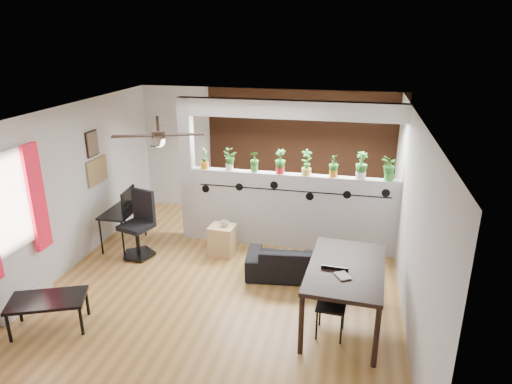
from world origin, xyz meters
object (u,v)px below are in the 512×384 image
at_px(potted_plant_0, 205,157).
at_px(potted_plant_3, 280,161).
at_px(potted_plant_2, 254,161).
at_px(office_chair, 139,228).
at_px(sofa, 304,261).
at_px(cube_shelf, 222,240).
at_px(potted_plant_5, 334,165).
at_px(folding_chair, 332,295).
at_px(potted_plant_4, 307,162).
at_px(potted_plant_7, 390,167).
at_px(coffee_table, 47,302).
at_px(computer_desk, 122,213).
at_px(dining_table, 346,273).
at_px(potted_plant_6, 362,165).
at_px(potted_plant_1, 229,159).
at_px(ceiling_fan, 159,137).
at_px(cup, 225,224).

distance_m(potted_plant_0, potted_plant_3, 1.35).
distance_m(potted_plant_2, office_chair, 2.28).
bearing_deg(potted_plant_0, sofa, -28.06).
xyz_separation_m(potted_plant_0, cube_shelf, (0.46, -0.57, -1.31)).
bearing_deg(potted_plant_3, potted_plant_5, 0.00).
bearing_deg(folding_chair, potted_plant_4, 104.99).
height_order(potted_plant_5, potted_plant_7, potted_plant_7).
height_order(potted_plant_5, coffee_table, potted_plant_5).
relative_size(computer_desk, office_chair, 0.83).
bearing_deg(potted_plant_5, potted_plant_3, -180.00).
relative_size(potted_plant_2, sofa, 0.21).
bearing_deg(potted_plant_7, potted_plant_0, 180.00).
relative_size(computer_desk, coffee_table, 0.88).
distance_m(potted_plant_3, dining_table, 2.61).
relative_size(potted_plant_4, coffee_table, 0.42).
distance_m(potted_plant_0, potted_plant_6, 2.71).
relative_size(potted_plant_6, sofa, 0.26).
height_order(potted_plant_0, office_chair, potted_plant_0).
height_order(potted_plant_1, folding_chair, potted_plant_1).
bearing_deg(potted_plant_1, dining_table, -45.41).
bearing_deg(dining_table, potted_plant_1, 134.59).
distance_m(office_chair, coffee_table, 2.17).
height_order(potted_plant_2, sofa, potted_plant_2).
distance_m(potted_plant_5, folding_chair, 2.57).
distance_m(sofa, cube_shelf, 1.54).
bearing_deg(cube_shelf, folding_chair, -38.42).
height_order(potted_plant_2, folding_chair, potted_plant_2).
height_order(potted_plant_2, computer_desk, potted_plant_2).
bearing_deg(potted_plant_0, dining_table, -39.92).
bearing_deg(cube_shelf, potted_plant_1, 94.40).
relative_size(potted_plant_1, folding_chair, 0.43).
relative_size(dining_table, coffee_table, 1.50).
height_order(potted_plant_0, sofa, potted_plant_0).
xyz_separation_m(ceiling_fan, office_chair, (-0.88, 0.88, -1.82)).
bearing_deg(potted_plant_2, potted_plant_3, 0.00).
bearing_deg(computer_desk, cup, 0.88).
relative_size(potted_plant_7, coffee_table, 0.39).
bearing_deg(potted_plant_4, coffee_table, -133.75).
xyz_separation_m(cube_shelf, coffee_table, (-1.59, -2.50, 0.13)).
distance_m(cup, coffee_table, 3.00).
xyz_separation_m(ceiling_fan, dining_table, (2.60, -0.36, -1.56)).
xyz_separation_m(cup, folding_chair, (1.92, -1.78, -0.05)).
bearing_deg(ceiling_fan, coffee_table, -131.24).
bearing_deg(potted_plant_1, potted_plant_7, -0.00).
height_order(potted_plant_2, cube_shelf, potted_plant_2).
xyz_separation_m(potted_plant_2, sofa, (1.02, -1.03, -1.29)).
xyz_separation_m(ceiling_fan, cube_shelf, (0.48, 1.23, -2.06)).
bearing_deg(computer_desk, coffee_table, -84.50).
relative_size(potted_plant_1, potted_plant_2, 1.05).
xyz_separation_m(potted_plant_1, coffee_table, (-1.59, -3.07, -1.16)).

